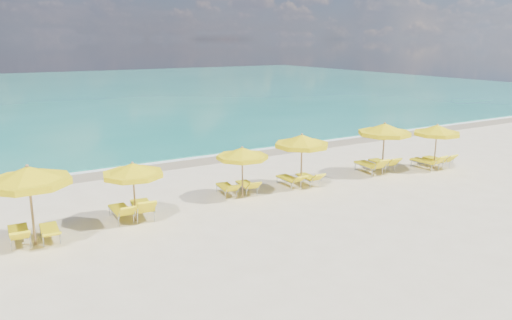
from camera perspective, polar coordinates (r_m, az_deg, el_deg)
ground_plane at (r=20.78m, az=2.14°, el=-4.06°), size 120.00×120.00×0.00m
ocean at (r=65.77m, az=-21.53°, el=7.19°), size 120.00×80.00×0.30m
wet_sand_band at (r=27.05m, az=-6.45°, el=0.06°), size 120.00×2.60×0.01m
foam_line at (r=27.76m, az=-7.14°, el=0.39°), size 120.00×1.20×0.03m
whitecap_near at (r=34.49m, az=-22.38°, el=2.06°), size 14.00×0.36×0.05m
whitecap_far at (r=45.17m, az=-6.04°, el=5.53°), size 18.00×0.30×0.05m
umbrella_1 at (r=16.71m, az=-24.59°, el=-1.73°), size 3.37×3.37×2.63m
umbrella_2 at (r=17.88m, az=-13.90°, el=-1.18°), size 2.47×2.47×2.18m
umbrella_3 at (r=20.09m, az=-1.59°, el=0.71°), size 2.61×2.61×2.14m
umbrella_4 at (r=21.50m, az=5.27°, el=2.14°), size 3.03×3.03×2.40m
umbrella_5 at (r=24.35m, az=14.48°, el=3.36°), size 2.92×2.92×2.52m
umbrella_6 at (r=26.08m, az=19.98°, el=3.19°), size 2.80×2.80×2.29m
lounger_1_left at (r=17.66m, az=-25.44°, el=-7.92°), size 0.67×1.84×0.77m
lounger_1_right at (r=17.55m, az=-22.47°, el=-7.83°), size 0.65×1.74×0.62m
lounger_2_left at (r=18.57m, az=-15.12°, el=-5.99°), size 0.63×1.79×0.82m
lounger_2_right at (r=18.69m, az=-12.82°, el=-5.65°), size 0.93×2.01×0.95m
lounger_3_left at (r=20.76m, az=-3.36°, el=-3.50°), size 0.76×1.71×0.71m
lounger_3_right at (r=21.09m, az=-1.03°, el=-3.21°), size 0.74×1.69×0.72m
lounger_4_left at (r=22.03m, az=3.83°, el=-2.49°), size 0.59×1.69×0.71m
lounger_4_right at (r=22.37m, az=6.01°, el=-2.29°), size 0.61×1.65×0.72m
lounger_5_left at (r=24.70m, az=12.81°, el=-0.92°), size 0.84×2.00×0.94m
lounger_5_right at (r=25.44m, az=14.24°, el=-0.62°), size 0.82×1.91×0.85m
lounger_6_left at (r=26.30m, az=18.81°, el=-0.47°), size 0.72×1.86×0.88m
lounger_6_right at (r=26.99m, az=19.99°, el=-0.24°), size 0.64×1.76×0.82m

